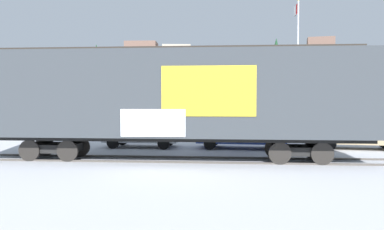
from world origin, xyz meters
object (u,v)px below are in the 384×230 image
at_px(flagpole, 297,51).
at_px(parked_car_tan, 356,133).
at_px(freight_car, 173,96).
at_px(parked_car_silver, 141,132).
at_px(parked_car_blue, 241,132).

distance_m(flagpole, parked_car_tan, 9.86).
bearing_deg(flagpole, parked_car_tan, -76.80).
bearing_deg(parked_car_tan, freight_car, -152.10).
relative_size(flagpole, parked_car_silver, 2.45).
xyz_separation_m(freight_car, parked_car_blue, (2.97, 4.47, -1.95)).
relative_size(flagpole, parked_car_blue, 2.07).
distance_m(parked_car_silver, parked_car_blue, 5.54).
distance_m(freight_car, parked_car_tan, 10.49).
bearing_deg(freight_car, parked_car_silver, 120.17).
bearing_deg(parked_car_tan, parked_car_blue, -176.75).
distance_m(parked_car_blue, parked_car_tan, 6.14).
height_order(freight_car, parked_car_blue, freight_car).
xyz_separation_m(flagpole, parked_car_blue, (-4.24, -8.38, -5.38)).
relative_size(parked_car_blue, parked_car_tan, 1.04).
bearing_deg(parked_car_tan, flagpole, 103.20).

